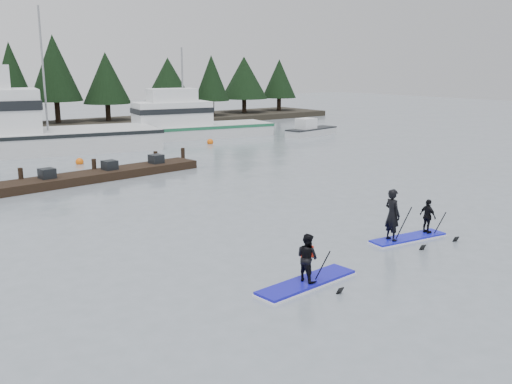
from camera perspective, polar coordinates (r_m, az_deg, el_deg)
ground at (r=18.59m, az=11.40°, el=-6.54°), size 160.00×160.00×0.00m
far_shore at (r=55.38m, az=-23.42°, el=5.68°), size 70.00×8.00×0.60m
treeline at (r=55.41m, az=-23.39°, el=5.38°), size 60.00×4.00×8.00m
fishing_boat_medium at (r=48.38m, az=-6.92°, el=6.10°), size 14.14×6.22×8.25m
skiff at (r=50.00m, az=5.57°, el=6.03°), size 5.48×2.48×0.62m
floating_dock at (r=31.26m, az=-16.76°, el=1.41°), size 13.60×3.26×0.45m
buoy_b at (r=36.93m, az=-17.21°, el=2.69°), size 0.49×0.49×0.49m
buoy_c at (r=44.53m, az=-4.61°, el=4.83°), size 0.50×0.50×0.50m
paddleboard_solo at (r=16.04m, az=5.13°, el=-7.53°), size 3.35×1.18×1.91m
paddleboard_duo at (r=20.55m, az=14.75°, el=-2.76°), size 3.07×1.36×2.39m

